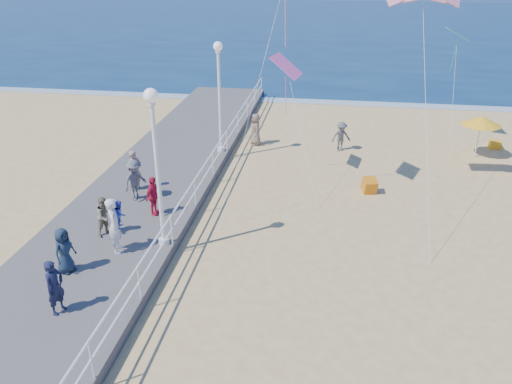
# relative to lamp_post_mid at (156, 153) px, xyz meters

# --- Properties ---
(ground) EXTENTS (160.00, 160.00, 0.00)m
(ground) POSITION_rel_lamp_post_mid_xyz_m (5.35, 0.00, -3.66)
(ground) COLOR #E5C078
(ground) RESTS_ON ground
(ocean) EXTENTS (160.00, 90.00, 0.05)m
(ocean) POSITION_rel_lamp_post_mid_xyz_m (5.35, 65.00, -3.65)
(ocean) COLOR #0D2B4E
(ocean) RESTS_ON ground
(surf_line) EXTENTS (160.00, 1.20, 0.04)m
(surf_line) POSITION_rel_lamp_post_mid_xyz_m (5.35, 20.50, -3.63)
(surf_line) COLOR silver
(surf_line) RESTS_ON ground
(boardwalk) EXTENTS (5.00, 44.00, 0.40)m
(boardwalk) POSITION_rel_lamp_post_mid_xyz_m (-2.15, 0.00, -3.46)
(boardwalk) COLOR #66615C
(boardwalk) RESTS_ON ground
(railing) EXTENTS (0.05, 42.00, 0.55)m
(railing) POSITION_rel_lamp_post_mid_xyz_m (0.30, 0.00, -2.41)
(railing) COLOR white
(railing) RESTS_ON boardwalk
(lamp_post_mid) EXTENTS (0.44, 0.44, 5.32)m
(lamp_post_mid) POSITION_rel_lamp_post_mid_xyz_m (0.00, 0.00, 0.00)
(lamp_post_mid) COLOR white
(lamp_post_mid) RESTS_ON boardwalk
(lamp_post_far) EXTENTS (0.44, 0.44, 5.32)m
(lamp_post_far) POSITION_rel_lamp_post_mid_xyz_m (0.00, 9.00, 0.00)
(lamp_post_far) COLOR white
(lamp_post_far) RESTS_ON boardwalk
(woman_holding_toddler) EXTENTS (0.65, 0.80, 1.92)m
(woman_holding_toddler) POSITION_rel_lamp_post_mid_xyz_m (-1.34, -0.69, -2.30)
(woman_holding_toddler) COLOR silver
(woman_holding_toddler) RESTS_ON boardwalk
(toddler_held) EXTENTS (0.47, 0.54, 0.93)m
(toddler_held) POSITION_rel_lamp_post_mid_xyz_m (-1.19, -0.54, -1.95)
(toddler_held) COLOR #3141BB
(toddler_held) RESTS_ON boardwalk
(spectator_0) EXTENTS (0.51, 0.66, 1.61)m
(spectator_0) POSITION_rel_lamp_post_mid_xyz_m (-1.69, -3.89, -2.46)
(spectator_0) COLOR #191B37
(spectator_0) RESTS_ON boardwalk
(spectator_1) EXTENTS (0.81, 0.87, 1.42)m
(spectator_1) POSITION_rel_lamp_post_mid_xyz_m (-2.16, 0.30, -2.55)
(spectator_1) COLOR #7E7557
(spectator_1) RESTS_ON boardwalk
(spectator_2) EXTENTS (1.01, 1.23, 1.66)m
(spectator_2) POSITION_rel_lamp_post_mid_xyz_m (-2.18, 3.13, -2.43)
(spectator_2) COLOR #57575C
(spectator_2) RESTS_ON boardwalk
(spectator_3) EXTENTS (0.55, 0.95, 1.52)m
(spectator_3) POSITION_rel_lamp_post_mid_xyz_m (-1.02, 1.99, -2.50)
(spectator_3) COLOR #C01839
(spectator_3) RESTS_ON boardwalk
(spectator_4) EXTENTS (0.66, 0.83, 1.49)m
(spectator_4) POSITION_rel_lamp_post_mid_xyz_m (-2.42, -2.05, -2.52)
(spectator_4) COLOR #1B2A3D
(spectator_4) RESTS_ON boardwalk
(spectator_6) EXTENTS (0.67, 0.74, 1.71)m
(spectator_6) POSITION_rel_lamp_post_mid_xyz_m (-2.51, 4.02, -2.41)
(spectator_6) COLOR gray
(spectator_6) RESTS_ON boardwalk
(beach_walker_a) EXTENTS (1.14, 0.88, 1.56)m
(beach_walker_a) POSITION_rel_lamp_post_mid_xyz_m (5.92, 11.03, -2.88)
(beach_walker_a) COLOR #505055
(beach_walker_a) RESTS_ON ground
(beach_walker_c) EXTENTS (0.82, 0.98, 1.72)m
(beach_walker_c) POSITION_rel_lamp_post_mid_xyz_m (1.40, 11.27, -2.80)
(beach_walker_c) COLOR #7E6757
(beach_walker_c) RESTS_ON ground
(box_kite) EXTENTS (0.72, 0.83, 0.74)m
(box_kite) POSITION_rel_lamp_post_mid_xyz_m (7.15, 5.99, -3.36)
(box_kite) COLOR #CD440C
(box_kite) RESTS_ON ground
(beach_umbrella) EXTENTS (1.90, 1.90, 2.14)m
(beach_umbrella) POSITION_rel_lamp_post_mid_xyz_m (12.67, 11.16, -1.75)
(beach_umbrella) COLOR white
(beach_umbrella) RESTS_ON ground
(beach_chair_left) EXTENTS (0.55, 0.55, 0.40)m
(beach_chair_left) POSITION_rel_lamp_post_mid_xyz_m (14.02, 12.68, -3.46)
(beach_chair_left) COLOR #FFA81A
(beach_chair_left) RESTS_ON ground
(kite_diamond_pink) EXTENTS (1.37, 1.59, 0.88)m
(kite_diamond_pink) POSITION_rel_lamp_post_mid_xyz_m (3.33, 7.29, 1.38)
(kite_diamond_pink) COLOR #F259AB
(kite_diamond_green) EXTENTS (1.09, 1.21, 0.57)m
(kite_diamond_green) POSITION_rel_lamp_post_mid_xyz_m (11.31, 13.20, 2.05)
(kite_diamond_green) COLOR #25B06A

